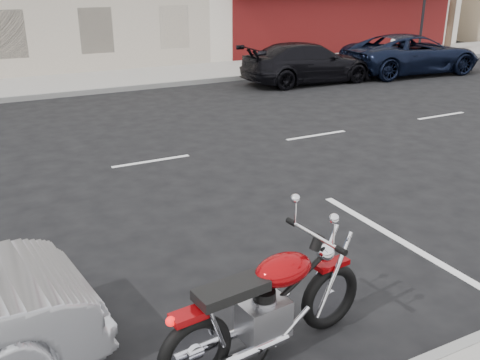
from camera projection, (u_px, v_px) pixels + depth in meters
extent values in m
plane|color=black|center=(240.00, 147.00, 11.54)|extent=(120.00, 120.00, 0.00)
cylinder|color=black|center=(423.00, 17.00, 23.67)|extent=(0.12, 0.12, 3.20)
cylinder|color=beige|center=(392.00, 48.00, 23.58)|extent=(0.20, 0.20, 0.60)
sphere|color=beige|center=(393.00, 41.00, 23.46)|extent=(0.20, 0.20, 0.20)
torus|color=black|center=(385.00, 275.00, 5.97)|extent=(0.74, 0.20, 0.74)
torus|color=black|center=(270.00, 323.00, 5.15)|extent=(0.74, 0.20, 0.74)
cube|color=#7E0407|center=(388.00, 244.00, 5.83)|extent=(0.39, 0.18, 0.05)
cube|color=#7E0407|center=(267.00, 288.00, 4.98)|extent=(0.35, 0.21, 0.07)
cube|color=gray|center=(328.00, 293.00, 5.51)|extent=(0.49, 0.38, 0.37)
ellipsoid|color=#7E0407|center=(347.00, 248.00, 5.46)|extent=(0.65, 0.44, 0.30)
cube|color=black|center=(303.00, 266.00, 5.16)|extent=(0.71, 0.36, 0.10)
cylinder|color=silver|center=(375.00, 217.00, 5.56)|extent=(0.12, 0.77, 0.04)
sphere|color=silver|center=(383.00, 233.00, 5.72)|extent=(0.19, 0.19, 0.19)
cylinder|color=silver|center=(310.00, 327.00, 5.27)|extent=(1.05, 0.20, 0.09)
cylinder|color=silver|center=(291.00, 312.00, 5.51)|extent=(1.05, 0.20, 0.09)
cylinder|color=silver|center=(384.00, 250.00, 5.82)|extent=(0.43, 0.09, 0.87)
cylinder|color=black|center=(347.00, 271.00, 5.57)|extent=(0.88, 0.15, 0.54)
imported|color=black|center=(412.00, 54.00, 19.90)|extent=(5.42, 2.87, 1.45)
imported|color=black|center=(308.00, 63.00, 18.20)|extent=(4.76, 2.09, 1.36)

